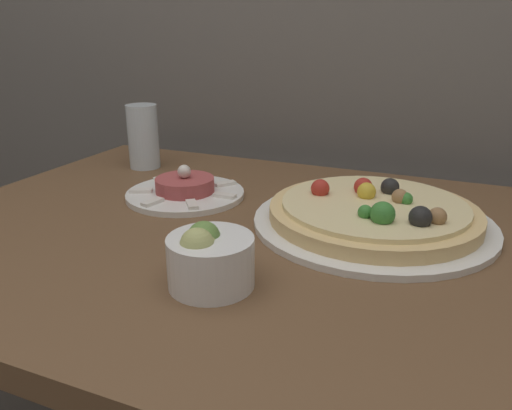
{
  "coord_description": "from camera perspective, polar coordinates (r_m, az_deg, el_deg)",
  "views": [
    {
      "loc": [
        0.31,
        -0.26,
        1.04
      ],
      "look_at": [
        0.03,
        0.38,
        0.79
      ],
      "focal_mm": 35.0,
      "sensor_mm": 36.0,
      "label": 1
    }
  ],
  "objects": [
    {
      "name": "pizza_plate",
      "position": [
        0.79,
        13.29,
        -1.03
      ],
      "size": [
        0.37,
        0.37,
        0.07
      ],
      "color": "white",
      "rests_on": "dining_table"
    },
    {
      "name": "small_bowl",
      "position": [
        0.59,
        -5.37,
        -6.08
      ],
      "size": [
        0.1,
        0.1,
        0.08
      ],
      "color": "white",
      "rests_on": "dining_table"
    },
    {
      "name": "tartare_plate",
      "position": [
        0.91,
        -8.09,
        1.69
      ],
      "size": [
        0.21,
        0.21,
        0.06
      ],
      "color": "white",
      "rests_on": "dining_table"
    },
    {
      "name": "drinking_glass",
      "position": [
        1.11,
        -12.77,
        7.64
      ],
      "size": [
        0.07,
        0.07,
        0.14
      ],
      "color": "silver",
      "rests_on": "dining_table"
    },
    {
      "name": "dining_table",
      "position": [
        0.83,
        -2.06,
        -10.15
      ],
      "size": [
        1.01,
        0.77,
        0.75
      ],
      "color": "brown",
      "rests_on": "ground_plane"
    }
  ]
}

